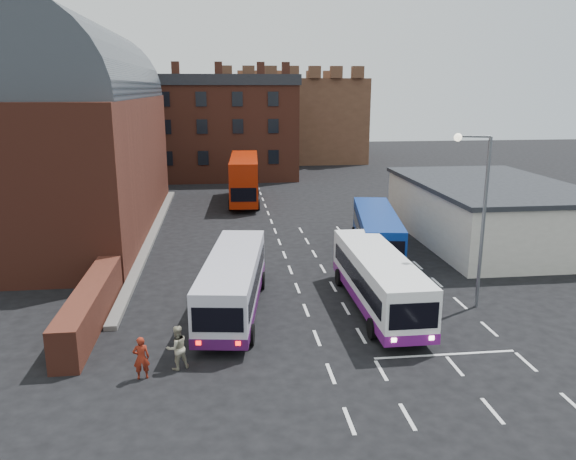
{
  "coord_description": "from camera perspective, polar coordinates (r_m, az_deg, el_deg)",
  "views": [
    {
      "loc": [
        -3.96,
        -23.31,
        10.72
      ],
      "look_at": [
        0.0,
        10.0,
        2.2
      ],
      "focal_mm": 35.0,
      "sensor_mm": 36.0,
      "label": 1
    }
  ],
  "objects": [
    {
      "name": "bus_white_inbound",
      "position": [
        28.06,
        9.16,
        -4.78
      ],
      "size": [
        2.64,
        10.31,
        2.81
      ],
      "rotation": [
        0.0,
        0.0,
        3.15
      ],
      "color": "white",
      "rests_on": "ground"
    },
    {
      "name": "cream_building",
      "position": [
        42.72,
        19.74,
        1.84
      ],
      "size": [
        10.4,
        16.4,
        4.25
      ],
      "color": "beige",
      "rests_on": "ground"
    },
    {
      "name": "bus_red_double",
      "position": [
        53.71,
        -4.46,
        5.24
      ],
      "size": [
        3.25,
        11.14,
        4.41
      ],
      "rotation": [
        0.0,
        0.0,
        3.09
      ],
      "color": "#9E1C03",
      "rests_on": "ground"
    },
    {
      "name": "street_lamp",
      "position": [
        28.62,
        18.77,
        2.39
      ],
      "size": [
        1.71,
        0.69,
        8.64
      ],
      "rotation": [
        0.0,
        0.0,
        -0.28
      ],
      "color": "slate",
      "rests_on": "ground"
    },
    {
      "name": "railway_station",
      "position": [
        45.89,
        -21.63,
        9.42
      ],
      "size": [
        12.0,
        28.0,
        16.0
      ],
      "color": "#602B1E",
      "rests_on": "ground"
    },
    {
      "name": "pedestrian_beige",
      "position": [
        22.74,
        -11.2,
        -11.64
      ],
      "size": [
        1.08,
        0.99,
        1.79
      ],
      "primitive_type": "imported",
      "rotation": [
        0.0,
        0.0,
        3.59
      ],
      "color": "#A0997F",
      "rests_on": "ground"
    },
    {
      "name": "ground",
      "position": [
        25.96,
        2.65,
        -10.16
      ],
      "size": [
        180.0,
        180.0,
        0.0
      ],
      "primitive_type": "plane",
      "color": "black"
    },
    {
      "name": "bus_blue",
      "position": [
        37.16,
        8.98,
        0.0
      ],
      "size": [
        4.12,
        10.72,
        2.85
      ],
      "rotation": [
        0.0,
        0.0,
        2.97
      ],
      "color": "navy",
      "rests_on": "ground"
    },
    {
      "name": "pedestrian_red",
      "position": [
        22.36,
        -14.69,
        -12.45
      ],
      "size": [
        0.67,
        0.5,
        1.7
      ],
      "primitive_type": "imported",
      "rotation": [
        0.0,
        0.0,
        3.3
      ],
      "color": "maroon",
      "rests_on": "ground"
    },
    {
      "name": "forecourt_wall",
      "position": [
        27.86,
        -19.41,
        -7.25
      ],
      "size": [
        1.2,
        10.0,
        1.8
      ],
      "primitive_type": "cube",
      "color": "#602B1E",
      "rests_on": "ground"
    },
    {
      "name": "brick_terrace",
      "position": [
        69.53,
        -8.57,
        9.79
      ],
      "size": [
        22.0,
        10.0,
        11.0
      ],
      "primitive_type": "cube",
      "color": "brown",
      "rests_on": "ground"
    },
    {
      "name": "bus_white_outbound",
      "position": [
        27.52,
        -5.6,
        -5.03
      ],
      "size": [
        3.79,
        10.57,
        2.82
      ],
      "rotation": [
        0.0,
        0.0,
        -0.14
      ],
      "color": "silver",
      "rests_on": "ground"
    },
    {
      "name": "castle_keep",
      "position": [
        89.99,
        -0.43,
        11.25
      ],
      "size": [
        22.0,
        22.0,
        12.0
      ],
      "primitive_type": "cube",
      "color": "brown",
      "rests_on": "ground"
    }
  ]
}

